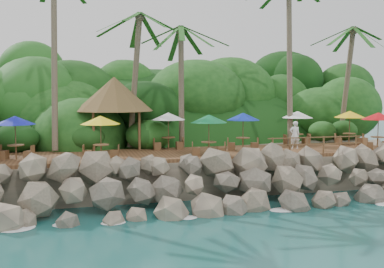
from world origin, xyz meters
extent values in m
plane|color=#19514F|center=(0.00, 0.00, 0.00)|extent=(140.00, 140.00, 0.00)
cube|color=gray|center=(0.00, 16.00, 1.05)|extent=(32.00, 25.20, 2.10)
ellipsoid|color=#143811|center=(0.00, 23.50, 0.00)|extent=(44.80, 28.00, 15.40)
cube|color=brown|center=(0.00, 6.00, 2.20)|extent=(26.00, 5.00, 0.20)
ellipsoid|color=white|center=(-9.00, 0.30, 0.03)|extent=(1.20, 0.80, 0.06)
ellipsoid|color=white|center=(-6.00, 0.30, 0.03)|extent=(1.20, 0.80, 0.06)
ellipsoid|color=white|center=(-3.00, 0.30, 0.03)|extent=(1.20, 0.80, 0.06)
ellipsoid|color=white|center=(0.00, 0.30, 0.03)|extent=(1.20, 0.80, 0.06)
ellipsoid|color=white|center=(3.00, 0.30, 0.03)|extent=(1.20, 0.80, 0.06)
ellipsoid|color=white|center=(6.00, 0.30, 0.03)|extent=(1.20, 0.80, 0.06)
ellipsoid|color=white|center=(9.00, 0.30, 0.03)|extent=(1.20, 0.80, 0.06)
cylinder|color=brown|center=(-7.92, 8.90, 8.07)|extent=(0.48, 2.87, 11.34)
cylinder|color=brown|center=(-3.01, 9.03, 6.57)|extent=(1.13, 1.31, 8.52)
ellipsoid|color=#23601E|center=(-3.01, 9.03, 10.84)|extent=(6.00, 6.00, 2.40)
cylinder|color=brown|center=(-0.01, 8.69, 6.19)|extent=(0.58, 0.74, 7.79)
ellipsoid|color=#23601E|center=(-0.01, 8.69, 10.08)|extent=(6.00, 6.00, 2.40)
cylinder|color=brown|center=(7.38, 8.02, 7.94)|extent=(0.90, 2.02, 11.21)
cylinder|color=brown|center=(12.48, 8.95, 6.41)|extent=(0.64, 1.35, 8.21)
ellipsoid|color=#23601E|center=(12.48, 8.95, 10.53)|extent=(6.00, 6.00, 2.40)
cylinder|color=brown|center=(-5.72, 7.84, 3.50)|extent=(0.16, 0.16, 2.40)
cylinder|color=brown|center=(-2.92, 7.84, 3.50)|extent=(0.16, 0.16, 2.40)
cylinder|color=brown|center=(-5.72, 10.64, 3.50)|extent=(0.16, 0.16, 2.40)
cylinder|color=brown|center=(-2.92, 10.64, 3.50)|extent=(0.16, 0.16, 2.40)
cone|color=brown|center=(-4.32, 9.24, 5.80)|extent=(5.01, 5.01, 2.20)
cylinder|color=brown|center=(-1.12, 7.60, 2.68)|extent=(0.08, 0.08, 0.76)
cylinder|color=brown|center=(-1.12, 7.60, 3.07)|extent=(0.86, 0.86, 0.05)
cylinder|color=brown|center=(-1.12, 7.60, 3.43)|extent=(0.05, 0.05, 2.26)
cone|color=silver|center=(-1.12, 7.60, 4.41)|extent=(2.16, 2.16, 0.46)
cube|color=brown|center=(-1.84, 7.60, 2.54)|extent=(0.43, 0.43, 0.47)
cube|color=brown|center=(-0.40, 7.60, 2.54)|extent=(0.43, 0.43, 0.47)
cylinder|color=brown|center=(11.80, 4.42, 2.68)|extent=(0.08, 0.08, 0.76)
cylinder|color=brown|center=(11.80, 4.42, 3.07)|extent=(0.86, 0.86, 0.05)
cylinder|color=brown|center=(11.80, 4.42, 3.43)|extent=(0.05, 0.05, 2.26)
cone|color=#BC0B11|center=(11.80, 4.42, 4.41)|extent=(2.16, 2.16, 0.46)
cube|color=brown|center=(11.08, 4.39, 2.54)|extent=(0.45, 0.45, 0.47)
cylinder|color=brown|center=(-5.45, 4.58, 2.68)|extent=(0.08, 0.08, 0.76)
cylinder|color=brown|center=(-5.45, 4.58, 3.07)|extent=(0.86, 0.86, 0.05)
cylinder|color=brown|center=(-5.45, 4.58, 3.43)|extent=(0.05, 0.05, 2.26)
cone|color=yellow|center=(-5.45, 4.58, 4.41)|extent=(2.16, 2.16, 0.46)
cube|color=brown|center=(-6.16, 4.71, 2.54)|extent=(0.50, 0.50, 0.47)
cube|color=brown|center=(-4.74, 4.46, 2.54)|extent=(0.50, 0.50, 0.47)
cylinder|color=brown|center=(11.53, 7.05, 2.68)|extent=(0.08, 0.08, 0.76)
cylinder|color=brown|center=(11.53, 7.05, 3.07)|extent=(0.86, 0.86, 0.05)
cylinder|color=brown|center=(11.53, 7.05, 3.43)|extent=(0.05, 0.05, 2.26)
cone|color=yellow|center=(11.53, 7.05, 4.41)|extent=(2.16, 2.16, 0.46)
cube|color=brown|center=(10.86, 7.31, 2.54)|extent=(0.56, 0.56, 0.47)
cube|color=brown|center=(12.20, 6.79, 2.54)|extent=(0.56, 0.56, 0.47)
cylinder|color=brown|center=(3.32, 6.13, 2.68)|extent=(0.08, 0.08, 0.76)
cylinder|color=brown|center=(3.32, 6.13, 3.07)|extent=(0.86, 0.86, 0.05)
cylinder|color=brown|center=(3.32, 6.13, 3.43)|extent=(0.05, 0.05, 2.26)
cone|color=#0C25A0|center=(3.32, 6.13, 4.41)|extent=(2.16, 2.16, 0.46)
cube|color=brown|center=(2.63, 6.32, 2.54)|extent=(0.53, 0.53, 0.47)
cube|color=brown|center=(4.02, 5.94, 2.54)|extent=(0.53, 0.53, 0.47)
cylinder|color=brown|center=(0.57, 4.40, 2.68)|extent=(0.08, 0.08, 0.76)
cylinder|color=brown|center=(0.57, 4.40, 3.07)|extent=(0.86, 0.86, 0.05)
cylinder|color=brown|center=(0.57, 4.40, 3.43)|extent=(0.05, 0.05, 2.26)
cone|color=#0B6A36|center=(0.57, 4.40, 4.41)|extent=(2.16, 2.16, 0.46)
cube|color=brown|center=(-0.13, 4.57, 2.54)|extent=(0.52, 0.52, 0.47)
cube|color=brown|center=(1.27, 4.23, 2.54)|extent=(0.52, 0.52, 0.47)
cylinder|color=brown|center=(7.84, 7.60, 2.68)|extent=(0.08, 0.08, 0.76)
cylinder|color=brown|center=(7.84, 7.60, 3.07)|extent=(0.86, 0.86, 0.05)
cylinder|color=brown|center=(7.84, 7.60, 3.43)|extent=(0.05, 0.05, 2.26)
cone|color=white|center=(7.84, 7.60, 4.41)|extent=(2.16, 2.16, 0.46)
cube|color=brown|center=(7.12, 7.55, 2.54)|extent=(0.46, 0.46, 0.47)
cube|color=brown|center=(8.56, 7.65, 2.54)|extent=(0.46, 0.46, 0.47)
cylinder|color=brown|center=(-9.87, 5.56, 2.68)|extent=(0.08, 0.08, 0.76)
cylinder|color=brown|center=(-9.87, 5.56, 3.07)|extent=(0.86, 0.86, 0.05)
cylinder|color=brown|center=(-9.87, 5.56, 3.43)|extent=(0.05, 0.05, 2.26)
cone|color=#0B1298|center=(-9.87, 5.56, 4.41)|extent=(2.16, 2.16, 0.46)
cube|color=brown|center=(-10.54, 5.82, 2.54)|extent=(0.56, 0.56, 0.47)
cube|color=brown|center=(-9.20, 5.30, 2.54)|extent=(0.56, 0.56, 0.47)
cylinder|color=brown|center=(4.18, 3.65, 2.80)|extent=(0.10, 0.10, 1.00)
cylinder|color=brown|center=(5.28, 3.65, 2.80)|extent=(0.10, 0.10, 1.00)
cylinder|color=brown|center=(6.38, 3.65, 2.80)|extent=(0.10, 0.10, 1.00)
cylinder|color=brown|center=(7.48, 3.65, 2.80)|extent=(0.10, 0.10, 1.00)
cylinder|color=brown|center=(8.58, 3.65, 2.80)|extent=(0.10, 0.10, 1.00)
cylinder|color=brown|center=(9.68, 3.65, 2.80)|extent=(0.10, 0.10, 1.00)
cube|color=brown|center=(6.93, 3.65, 3.25)|extent=(6.10, 0.06, 0.06)
cube|color=brown|center=(6.93, 3.65, 2.85)|extent=(6.10, 0.06, 0.06)
imported|color=white|center=(6.73, 5.84, 3.19)|extent=(0.71, 0.52, 1.78)
camera|label=1|loc=(-6.69, -19.39, 5.81)|focal=41.08mm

